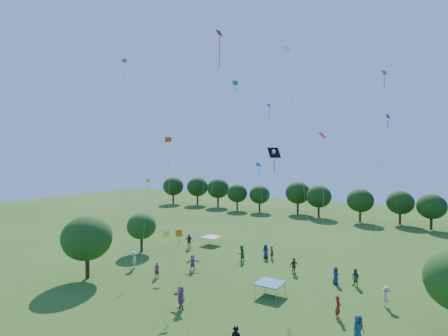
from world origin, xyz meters
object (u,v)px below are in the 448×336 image
at_px(pirate_kite, 274,155).
at_px(near_tree_west, 87,238).
at_px(tent_blue, 270,283).
at_px(near_tree_north, 141,226).
at_px(tent_red_stripe, 211,237).
at_px(red_high_kite, 215,78).

bearing_deg(pirate_kite, near_tree_west, -146.78).
xyz_separation_m(tent_blue, pirate_kite, (-1.64, 4.33, 11.20)).
bearing_deg(tent_blue, near_tree_north, 168.41).
bearing_deg(tent_red_stripe, near_tree_west, -100.03).
xyz_separation_m(tent_red_stripe, pirate_kite, (12.35, -7.18, 11.20)).
distance_m(near_tree_west, tent_blue, 18.24).
relative_size(tent_red_stripe, red_high_kite, 0.10).
bearing_deg(near_tree_west, tent_blue, 18.66).
distance_m(near_tree_north, tent_blue, 20.05).
bearing_deg(red_high_kite, near_tree_north, 166.29).
bearing_deg(near_tree_north, near_tree_west, -75.76).
height_order(tent_red_stripe, tent_blue, same).
distance_m(pirate_kite, red_high_kite, 9.39).
height_order(near_tree_north, pirate_kite, pirate_kite).
distance_m(tent_blue, pirate_kite, 12.12).
xyz_separation_m(near_tree_west, near_tree_north, (-2.48, 9.76, -0.76)).
xyz_separation_m(near_tree_west, pirate_kite, (15.41, 10.09, 8.23)).
xyz_separation_m(near_tree_west, tent_red_stripe, (3.05, 17.26, -2.97)).
height_order(near_tree_west, pirate_kite, pirate_kite).
bearing_deg(tent_blue, near_tree_west, -161.34).
distance_m(near_tree_north, tent_red_stripe, 9.58).
xyz_separation_m(near_tree_west, tent_blue, (17.05, 5.76, -2.97)).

